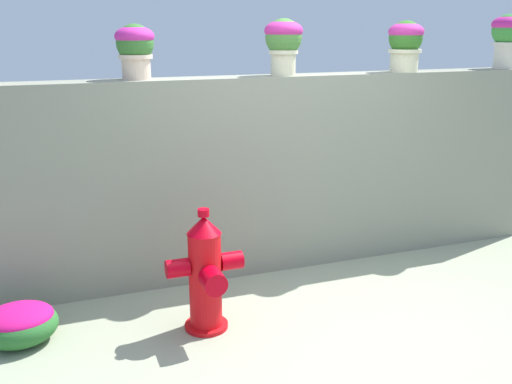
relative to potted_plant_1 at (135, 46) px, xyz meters
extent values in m
plane|color=gray|center=(1.13, -1.32, -1.88)|extent=(24.00, 24.00, 0.00)
cube|color=gray|center=(1.13, -0.03, -1.06)|extent=(5.10, 0.30, 1.64)
cylinder|color=beige|center=(0.00, 0.00, -0.15)|extent=(0.21, 0.21, 0.18)
cylinder|color=beige|center=(0.00, 0.00, -0.07)|extent=(0.25, 0.25, 0.03)
sphere|color=#306529|center=(0.00, 0.00, 0.02)|extent=(0.28, 0.28, 0.28)
ellipsoid|color=#B22586|center=(0.00, 0.00, 0.07)|extent=(0.29, 0.29, 0.15)
cylinder|color=beige|center=(1.16, -0.06, -0.14)|extent=(0.20, 0.20, 0.20)
cylinder|color=beige|center=(1.16, -0.06, -0.06)|extent=(0.23, 0.23, 0.03)
sphere|color=#407633|center=(1.16, -0.06, 0.06)|extent=(0.29, 0.29, 0.29)
ellipsoid|color=#B0257A|center=(1.16, -0.06, 0.11)|extent=(0.31, 0.31, 0.16)
cylinder|color=beige|center=(2.28, -0.07, -0.14)|extent=(0.24, 0.24, 0.19)
cylinder|color=beige|center=(2.28, -0.07, -0.06)|extent=(0.28, 0.28, 0.03)
sphere|color=#2E6821|center=(2.28, -0.07, 0.05)|extent=(0.29, 0.29, 0.29)
ellipsoid|color=#B82A83|center=(2.28, -0.07, 0.10)|extent=(0.30, 0.30, 0.16)
cylinder|color=beige|center=(3.41, -0.03, -0.12)|extent=(0.20, 0.20, 0.24)
cylinder|color=beige|center=(3.41, -0.03, -0.02)|extent=(0.24, 0.24, 0.03)
sphere|color=#338133|center=(3.41, -0.03, 0.11)|extent=(0.29, 0.29, 0.29)
ellipsoid|color=#B62281|center=(3.41, -0.03, 0.16)|extent=(0.30, 0.30, 0.16)
cylinder|color=red|center=(0.25, -0.90, -1.86)|extent=(0.30, 0.30, 0.03)
cylinder|color=red|center=(0.25, -0.90, -1.53)|extent=(0.22, 0.22, 0.69)
cone|color=red|center=(0.25, -0.90, -1.12)|extent=(0.23, 0.23, 0.12)
cylinder|color=red|center=(0.25, -0.90, -1.04)|extent=(0.08, 0.08, 0.05)
cylinder|color=red|center=(0.06, -0.90, -1.41)|extent=(0.15, 0.12, 0.12)
cylinder|color=red|center=(0.43, -0.90, -1.41)|extent=(0.15, 0.12, 0.12)
cylinder|color=red|center=(0.25, -1.09, -1.44)|extent=(0.15, 0.17, 0.15)
ellipsoid|color=#28652A|center=(-0.96, -0.66, -1.76)|extent=(0.50, 0.45, 0.27)
ellipsoid|color=#CC1168|center=(-0.96, -0.66, -1.70)|extent=(0.45, 0.40, 0.15)
camera|label=1|loc=(-0.69, -4.42, 0.14)|focal=40.68mm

